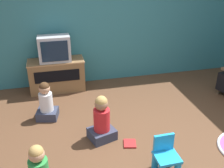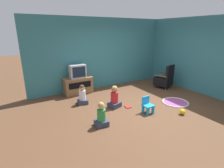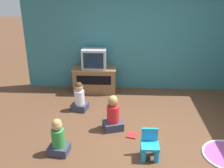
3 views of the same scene
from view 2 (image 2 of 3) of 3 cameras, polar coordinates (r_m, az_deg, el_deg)
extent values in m
plane|color=brown|center=(5.59, 9.05, -7.02)|extent=(30.00, 30.00, 0.00)
cube|color=teal|center=(7.11, -3.40, 9.89)|extent=(5.81, 0.12, 2.75)
cube|color=teal|center=(7.11, 28.71, 7.84)|extent=(0.12, 5.44, 2.75)
cube|color=brown|center=(6.61, -11.01, -0.44)|extent=(1.03, 0.45, 0.61)
cube|color=#A97C50|center=(6.53, -11.16, 2.02)|extent=(1.05, 0.45, 0.02)
cube|color=black|center=(6.39, -10.36, -0.35)|extent=(0.82, 0.01, 0.22)
cube|color=#B7B7BC|center=(6.44, -11.18, 4.11)|extent=(0.58, 0.30, 0.48)
cube|color=#142338|center=(6.29, -10.69, 3.84)|extent=(0.47, 0.02, 0.37)
cylinder|color=brown|center=(7.85, 15.44, 0.09)|extent=(0.04, 0.04, 0.10)
cylinder|color=brown|center=(7.45, 13.67, -0.68)|extent=(0.04, 0.04, 0.10)
cylinder|color=brown|center=(7.64, 18.74, -0.67)|extent=(0.04, 0.04, 0.10)
cylinder|color=brown|center=(7.23, 17.11, -1.52)|extent=(0.04, 0.04, 0.10)
cube|color=black|center=(7.48, 16.38, 0.92)|extent=(0.70, 0.72, 0.34)
cube|color=black|center=(7.27, 18.45, 3.77)|extent=(0.54, 0.24, 0.52)
cube|color=brown|center=(7.63, 17.41, 3.23)|extent=(0.20, 0.50, 0.05)
cube|color=brown|center=(7.20, 15.64, 2.58)|extent=(0.20, 0.50, 0.05)
cylinder|color=#1E99DB|center=(5.01, 11.55, -8.62)|extent=(0.08, 0.08, 0.25)
cylinder|color=#1E99DB|center=(5.14, 13.25, -8.05)|extent=(0.08, 0.08, 0.25)
cylinder|color=#1E99DB|center=(5.13, 10.11, -7.87)|extent=(0.08, 0.08, 0.25)
cylinder|color=#1E99DB|center=(5.26, 11.81, -7.33)|extent=(0.08, 0.08, 0.25)
cube|color=#1E99DB|center=(5.09, 11.75, -6.89)|extent=(0.29, 0.27, 0.04)
cube|color=#1E99DB|center=(5.12, 10.93, -5.12)|extent=(0.26, 0.04, 0.22)
cylinder|color=#A54C8C|center=(6.12, 19.99, -5.65)|extent=(0.84, 0.84, 0.01)
torus|color=silver|center=(6.12, 20.00, -5.61)|extent=(0.84, 0.84, 0.04)
cube|color=#33384C|center=(5.42, 0.80, -6.73)|extent=(0.43, 0.40, 0.15)
cylinder|color=red|center=(5.32, 0.81, -4.36)|extent=(0.23, 0.23, 0.33)
sphere|color=#9E7051|center=(5.24, 0.82, -1.79)|extent=(0.19, 0.19, 0.19)
sphere|color=tan|center=(5.23, 0.82, -1.46)|extent=(0.17, 0.17, 0.17)
cube|color=#33384C|center=(5.73, -9.56, -5.66)|extent=(0.38, 0.35, 0.14)
cylinder|color=silver|center=(5.65, -9.67, -3.57)|extent=(0.21, 0.21, 0.30)
sphere|color=tan|center=(5.57, -9.79, -1.32)|extent=(0.17, 0.17, 0.17)
sphere|color=#472D19|center=(5.56, -9.80, -1.02)|extent=(0.16, 0.16, 0.16)
cube|color=#33384C|center=(4.45, -3.46, -12.54)|extent=(0.35, 0.32, 0.14)
cylinder|color=#2D8C3F|center=(4.34, -3.51, -10.03)|extent=(0.21, 0.21, 0.30)
sphere|color=tan|center=(4.24, -3.56, -7.26)|extent=(0.17, 0.17, 0.17)
sphere|color=tan|center=(4.23, -3.57, -6.89)|extent=(0.16, 0.16, 0.16)
sphere|color=yellow|center=(5.34, 22.00, -8.41)|extent=(0.16, 0.16, 0.16)
cube|color=#B22323|center=(5.45, 5.23, -7.41)|extent=(0.21, 0.22, 0.02)
camera|label=1|loc=(2.33, 29.75, 17.17)|focal=42.00mm
camera|label=3|loc=(2.79, 63.82, 16.51)|focal=42.00mm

